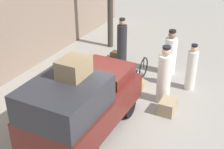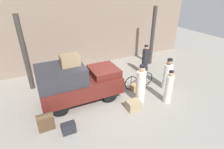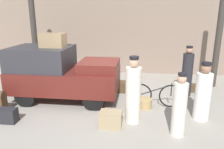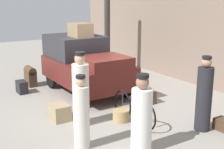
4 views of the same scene
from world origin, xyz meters
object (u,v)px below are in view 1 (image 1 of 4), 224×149
(trunk_large_brown, at_px, (168,107))
(trunk_wicker_pale, at_px, (91,84))
(trunk_on_truck_roof, at_px, (74,68))
(porter_carrying_trunk, at_px, (122,43))
(truck, at_px, (80,102))
(wicker_basket, at_px, (138,84))
(porter_with_bicycle, at_px, (191,69))
(bicycle, at_px, (138,73))
(porter_standing_middle, at_px, (170,54))
(trunk_umber_medium, at_px, (115,55))
(conductor_in_dark_uniform, at_px, (164,77))

(trunk_large_brown, relative_size, trunk_wicker_pale, 1.17)
(trunk_on_truck_roof, bearing_deg, trunk_wicker_pale, 22.63)
(porter_carrying_trunk, bearing_deg, truck, -168.27)
(wicker_basket, relative_size, porter_with_bicycle, 0.28)
(bicycle, bearing_deg, porter_with_bicycle, -75.33)
(porter_standing_middle, relative_size, trunk_umber_medium, 4.35)
(truck, distance_m, porter_with_bicycle, 4.16)
(truck, relative_size, trunk_on_truck_roof, 4.67)
(truck, height_order, porter_carrying_trunk, truck)
(truck, bearing_deg, conductor_in_dark_uniform, -28.94)
(trunk_large_brown, bearing_deg, porter_carrying_trunk, 47.49)
(truck, bearing_deg, bicycle, -4.91)
(conductor_in_dark_uniform, bearing_deg, porter_with_bicycle, -26.50)
(porter_with_bicycle, distance_m, trunk_large_brown, 1.79)
(conductor_in_dark_uniform, bearing_deg, trunk_on_truck_roof, 152.80)
(porter_with_bicycle, distance_m, trunk_umber_medium, 3.51)
(trunk_large_brown, height_order, trunk_wicker_pale, trunk_large_brown)
(conductor_in_dark_uniform, height_order, trunk_wicker_pale, conductor_in_dark_uniform)
(porter_standing_middle, relative_size, trunk_wicker_pale, 3.34)
(wicker_basket, height_order, trunk_wicker_pale, trunk_wicker_pale)
(trunk_umber_medium, bearing_deg, truck, -164.16)
(porter_with_bicycle, bearing_deg, porter_standing_middle, 50.51)
(conductor_in_dark_uniform, bearing_deg, trunk_large_brown, -147.98)
(truck, relative_size, porter_carrying_trunk, 1.99)
(bicycle, height_order, conductor_in_dark_uniform, conductor_in_dark_uniform)
(bicycle, relative_size, wicker_basket, 3.88)
(conductor_in_dark_uniform, height_order, trunk_on_truck_roof, trunk_on_truck_roof)
(bicycle, relative_size, trunk_large_brown, 2.97)
(truck, xyz_separation_m, trunk_wicker_pale, (2.14, 0.97, -0.78))
(porter_carrying_trunk, bearing_deg, trunk_wicker_pale, 178.53)
(conductor_in_dark_uniform, distance_m, trunk_umber_medium, 3.56)
(conductor_in_dark_uniform, bearing_deg, bicycle, 58.42)
(bicycle, distance_m, conductor_in_dark_uniform, 1.40)
(trunk_large_brown, bearing_deg, conductor_in_dark_uniform, 32.02)
(porter_carrying_trunk, distance_m, trunk_on_truck_roof, 4.85)
(porter_standing_middle, distance_m, conductor_in_dark_uniform, 1.98)
(porter_carrying_trunk, relative_size, trunk_umber_medium, 4.77)
(porter_with_bicycle, distance_m, trunk_on_truck_roof, 4.53)
(porter_carrying_trunk, height_order, trunk_wicker_pale, porter_carrying_trunk)
(bicycle, xyz_separation_m, trunk_umber_medium, (1.47, 1.61, -0.25))
(truck, height_order, porter_with_bicycle, truck)
(porter_with_bicycle, bearing_deg, trunk_wicker_pale, 117.34)
(porter_standing_middle, height_order, porter_carrying_trunk, porter_carrying_trunk)
(wicker_basket, height_order, porter_carrying_trunk, porter_carrying_trunk)
(trunk_wicker_pale, bearing_deg, wicker_basket, -61.95)
(truck, xyz_separation_m, porter_standing_middle, (4.46, -0.99, -0.23))
(porter_with_bicycle, bearing_deg, wicker_basket, 116.68)
(bicycle, xyz_separation_m, trunk_wicker_pale, (-1.08, 1.25, -0.19))
(porter_with_bicycle, height_order, trunk_umber_medium, porter_with_bicycle)
(truck, xyz_separation_m, trunk_large_brown, (1.96, -1.75, -0.77))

